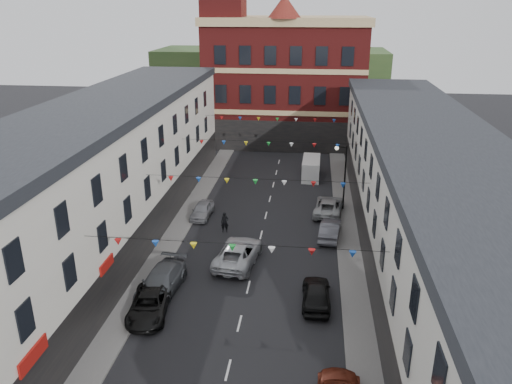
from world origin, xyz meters
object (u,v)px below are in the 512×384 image
at_px(car_left_e, 202,210).
at_px(pedestrian, 225,222).
at_px(car_right_f, 329,206).
at_px(white_van, 311,168).
at_px(car_right_e, 330,230).
at_px(moving_car, 238,253).
at_px(street_lamp, 342,169).
at_px(car_left_d, 161,281).
at_px(car_left_c, 149,305).
at_px(car_right_d, 316,294).

distance_m(car_left_e, pedestrian, 3.76).
bearing_deg(car_left_e, car_right_f, 13.39).
distance_m(white_van, pedestrian, 16.10).
relative_size(car_right_e, pedestrian, 2.48).
bearing_deg(white_van, car_left_e, -126.98).
bearing_deg(moving_car, white_van, -96.92).
distance_m(street_lamp, white_van, 9.66).
bearing_deg(white_van, moving_car, -102.91).
distance_m(car_right_f, pedestrian, 9.78).
bearing_deg(white_van, car_left_d, -109.89).
bearing_deg(car_right_f, pedestrian, 36.19).
bearing_deg(car_left_e, car_right_e, -11.72).
distance_m(street_lamp, car_left_c, 21.65).
xyz_separation_m(car_right_e, moving_car, (-6.65, -4.89, 0.09)).
distance_m(car_right_f, white_van, 9.91).
relative_size(car_right_f, pedestrian, 3.01).
distance_m(car_left_c, white_van, 28.08).
bearing_deg(car_left_c, pedestrian, 71.23).
distance_m(street_lamp, pedestrian, 11.57).
height_order(street_lamp, car_left_e, street_lamp).
xyz_separation_m(car_left_e, car_right_e, (11.00, -2.88, 0.05)).
height_order(car_right_f, moving_car, moving_car).
height_order(car_left_c, moving_car, moving_car).
distance_m(car_right_f, moving_car, 11.84).
bearing_deg(car_left_e, car_left_d, -87.07).
xyz_separation_m(car_left_c, car_right_f, (11.00, 16.74, 0.06)).
xyz_separation_m(car_right_f, pedestrian, (-8.50, -4.84, 0.14)).
distance_m(car_left_c, car_left_d, 2.51).
bearing_deg(car_right_e, car_left_e, -7.74).
xyz_separation_m(car_right_f, white_van, (-1.70, 9.75, 0.32)).
bearing_deg(street_lamp, pedestrian, -148.80).
height_order(car_right_d, pedestrian, pedestrian).
bearing_deg(car_left_d, moving_car, 50.29).
xyz_separation_m(street_lamp, car_right_e, (-1.05, -5.85, -3.20)).
xyz_separation_m(street_lamp, car_left_d, (-12.05, -15.19, -3.13)).
relative_size(car_left_d, moving_car, 0.93).
bearing_deg(car_right_e, white_van, -76.47).
xyz_separation_m(car_left_e, car_right_f, (11.00, 2.03, 0.07)).
distance_m(car_left_d, moving_car, 6.21).
xyz_separation_m(car_left_c, car_left_e, (0.00, 14.71, -0.01)).
xyz_separation_m(white_van, pedestrian, (-6.80, -14.59, -0.18)).
relative_size(car_left_d, car_right_d, 1.22).
height_order(car_left_d, moving_car, moving_car).
relative_size(car_left_c, car_right_d, 1.09).
height_order(car_right_e, car_right_f, car_right_f).
xyz_separation_m(street_lamp, car_left_e, (-12.05, -2.98, -3.26)).
xyz_separation_m(car_right_d, white_van, (-0.63, 24.24, 0.30)).
xyz_separation_m(moving_car, pedestrian, (-1.85, 4.96, 0.07)).
relative_size(car_left_d, car_left_e, 1.40).
bearing_deg(car_left_e, car_right_d, -48.50).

